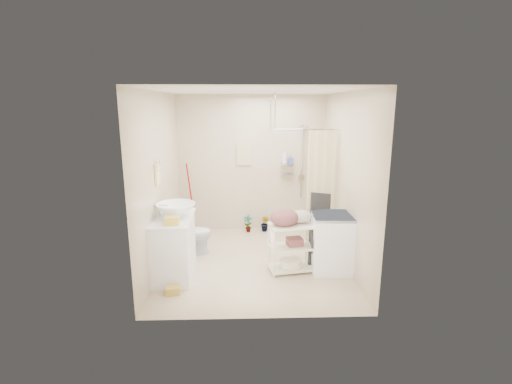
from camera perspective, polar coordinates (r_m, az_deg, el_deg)
floor at (r=5.94m, az=-0.29°, el=-10.64°), size 3.20×3.20×0.00m
ceiling at (r=5.43m, az=-0.32°, el=15.32°), size 2.80×3.20×0.04m
wall_back at (r=7.11m, az=-0.64°, el=4.30°), size 2.80×0.04×2.60m
wall_front at (r=3.98m, az=0.30°, el=-2.80°), size 2.80×0.04×2.60m
wall_left at (r=5.68m, az=-14.58°, el=1.61°), size 0.04×3.20×2.60m
wall_right at (r=5.75m, az=13.79°, el=1.79°), size 0.04×3.20×2.60m
vanity at (r=5.47m, az=-12.54°, el=-8.19°), size 0.58×1.00×0.87m
sink at (r=5.34m, az=-12.24°, el=-2.69°), size 0.67×0.67×0.19m
counter_basket at (r=5.01m, az=-12.81°, el=-4.30°), size 0.20×0.16×0.10m
floor_basket at (r=5.10m, az=-12.71°, el=-14.32°), size 0.29×0.25×0.14m
toilet at (r=6.22m, az=-10.07°, el=-6.30°), size 0.70×0.43×0.69m
mop at (r=7.22m, az=-10.34°, el=-0.85°), size 0.16×0.16×1.35m
potted_plant_a at (r=7.19m, az=-1.26°, el=-4.90°), size 0.19×0.15×0.34m
potted_plant_b at (r=7.23m, az=1.43°, el=-4.86°), size 0.23×0.22×0.32m
hanging_towel at (r=7.07m, az=-1.87°, el=5.87°), size 0.28×0.03×0.42m
towel_ring at (r=5.45m, az=-14.92°, el=2.94°), size 0.04×0.22×0.34m
tp_holder at (r=5.86m, az=-13.76°, el=-3.85°), size 0.08×0.12×0.14m
shower at (r=6.69m, az=6.76°, el=1.47°), size 1.10×1.10×2.10m
shampoo_bottle_a at (r=7.04m, az=4.42°, el=5.43°), size 0.12×0.12×0.27m
shampoo_bottle_b at (r=7.08m, az=5.36°, el=4.99°), size 0.09×0.09×0.15m
washing_machine at (r=5.64m, az=11.56°, el=-7.58°), size 0.61×0.63×0.85m
laundry_rack at (r=5.48m, az=5.41°, el=-7.85°), size 0.68×0.47×0.87m
ironing_board at (r=5.74m, az=9.73°, el=-5.59°), size 0.33×0.15×1.14m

